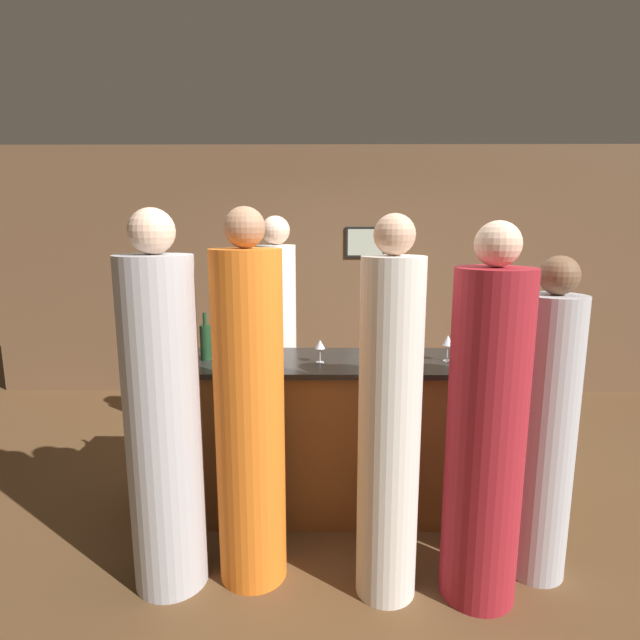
% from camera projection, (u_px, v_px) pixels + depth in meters
% --- Properties ---
extents(ground_plane, '(14.00, 14.00, 0.00)m').
position_uv_depth(ground_plane, '(353.00, 506.00, 3.49)').
color(ground_plane, brown).
extents(back_wall, '(8.00, 0.08, 2.80)m').
position_uv_depth(back_wall, '(342.00, 273.00, 5.69)').
color(back_wall, brown).
rests_on(back_wall, ground_plane).
extents(bar_counter, '(2.48, 0.67, 1.06)m').
position_uv_depth(bar_counter, '(354.00, 435.00, 3.40)').
color(bar_counter, brown).
rests_on(bar_counter, ground_plane).
extents(bartender, '(0.30, 0.30, 2.01)m').
position_uv_depth(bartender, '(277.00, 350.00, 3.97)').
color(bartender, silver).
rests_on(bartender, ground_plane).
extents(guest_0, '(0.31, 0.31, 1.79)m').
position_uv_depth(guest_0, '(545.00, 432.00, 2.69)').
color(guest_0, '#B2B2B7').
rests_on(guest_0, ground_plane).
extents(guest_1, '(0.32, 0.32, 1.99)m').
position_uv_depth(guest_1, '(389.00, 425.00, 2.52)').
color(guest_1, silver).
rests_on(guest_1, ground_plane).
extents(guest_2, '(0.37, 0.37, 2.03)m').
position_uv_depth(guest_2, '(250.00, 415.00, 2.65)').
color(guest_2, orange).
rests_on(guest_2, ground_plane).
extents(guest_3, '(0.39, 0.39, 1.96)m').
position_uv_depth(guest_3, '(486.00, 433.00, 2.51)').
color(guest_3, maroon).
rests_on(guest_3, ground_plane).
extents(guest_4, '(0.39, 0.39, 2.02)m').
position_uv_depth(guest_4, '(163.00, 420.00, 2.60)').
color(guest_4, '#B2B2B7').
rests_on(guest_4, ground_plane).
extents(wine_bottle_0, '(0.07, 0.07, 0.27)m').
position_uv_depth(wine_bottle_0, '(178.00, 354.00, 3.04)').
color(wine_bottle_0, black).
rests_on(wine_bottle_0, bar_counter).
extents(wine_bottle_1, '(0.07, 0.07, 0.32)m').
position_uv_depth(wine_bottle_1, '(206.00, 341.00, 3.29)').
color(wine_bottle_1, '#19381E').
rests_on(wine_bottle_1, bar_counter).
extents(wine_glass_0, '(0.08, 0.08, 0.16)m').
position_uv_depth(wine_glass_0, '(256.00, 346.00, 3.18)').
color(wine_glass_0, silver).
rests_on(wine_glass_0, bar_counter).
extents(wine_glass_1, '(0.07, 0.07, 0.17)m').
position_uv_depth(wine_glass_1, '(448.00, 341.00, 3.24)').
color(wine_glass_1, silver).
rests_on(wine_glass_1, bar_counter).
extents(wine_glass_2, '(0.07, 0.07, 0.15)m').
position_uv_depth(wine_glass_2, '(320.00, 345.00, 3.21)').
color(wine_glass_2, silver).
rests_on(wine_glass_2, bar_counter).
extents(wine_glass_3, '(0.08, 0.08, 0.17)m').
position_uv_depth(wine_glass_3, '(271.00, 340.00, 3.27)').
color(wine_glass_3, silver).
rests_on(wine_glass_3, bar_counter).
extents(wine_glass_4, '(0.07, 0.07, 0.15)m').
position_uv_depth(wine_glass_4, '(471.00, 349.00, 3.15)').
color(wine_glass_4, silver).
rests_on(wine_glass_4, bar_counter).
extents(wine_glass_5, '(0.06, 0.06, 0.16)m').
position_uv_depth(wine_glass_5, '(249.00, 349.00, 3.11)').
color(wine_glass_5, silver).
rests_on(wine_glass_5, bar_counter).
extents(wine_glass_6, '(0.06, 0.06, 0.17)m').
position_uv_depth(wine_glass_6, '(471.00, 353.00, 2.99)').
color(wine_glass_6, silver).
rests_on(wine_glass_6, bar_counter).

